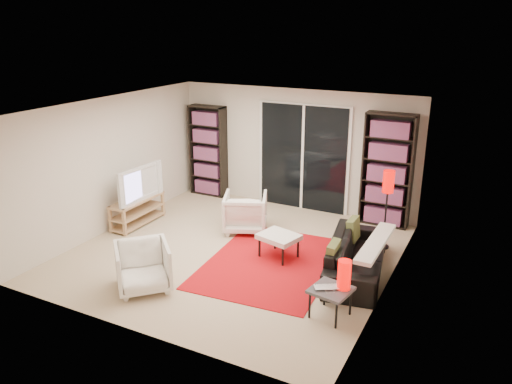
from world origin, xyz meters
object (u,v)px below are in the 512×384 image
at_px(bookshelf_left, 208,151).
at_px(ottoman, 279,238).
at_px(armchair_back, 245,212).
at_px(side_table, 331,292).
at_px(bookshelf_right, 387,171).
at_px(floor_lamp, 388,190).
at_px(armchair_front, 143,267).
at_px(sofa, 357,256).
at_px(tv_stand, 138,211).

distance_m(bookshelf_left, ottoman, 3.51).
xyz_separation_m(armchair_back, side_table, (2.31, -1.99, 0.00)).
bearing_deg(bookshelf_right, floor_lamp, -76.43).
height_order(armchair_back, armchair_front, armchair_back).
distance_m(bookshelf_right, armchair_back, 2.70).
bearing_deg(armchair_back, bookshelf_left, -63.81).
height_order(bookshelf_left, floor_lamp, bookshelf_left).
bearing_deg(armchair_back, ottoman, 120.45).
height_order(bookshelf_right, sofa, bookshelf_right).
distance_m(bookshelf_right, sofa, 2.27).
distance_m(bookshelf_right, floor_lamp, 1.06).
height_order(tv_stand, side_table, tv_stand).
bearing_deg(armchair_front, sofa, -9.97).
bearing_deg(armchair_back, bookshelf_right, -169.74).
relative_size(ottoman, floor_lamp, 0.52).
relative_size(ottoman, side_table, 1.27).
bearing_deg(bookshelf_left, floor_lamp, -14.10).
bearing_deg(side_table, sofa, 91.51).
height_order(sofa, floor_lamp, floor_lamp).
bearing_deg(armchair_front, ottoman, 8.45).
bearing_deg(armchair_front, bookshelf_right, 12.70).
bearing_deg(bookshelf_left, sofa, -28.34).
distance_m(bookshelf_left, armchair_back, 2.30).
xyz_separation_m(sofa, armchair_back, (-2.27, 0.69, 0.06)).
distance_m(side_table, floor_lamp, 2.49).
xyz_separation_m(bookshelf_left, tv_stand, (-0.26, -2.09, -0.71)).
bearing_deg(ottoman, armchair_back, 143.69).
xyz_separation_m(tv_stand, armchair_back, (1.94, 0.65, 0.09)).
bearing_deg(sofa, side_table, 171.90).
distance_m(bookshelf_left, floor_lamp, 4.23).
relative_size(tv_stand, sofa, 0.61).
distance_m(bookshelf_right, armchair_front, 4.71).
distance_m(tv_stand, armchair_back, 2.05).
xyz_separation_m(sofa, side_table, (0.03, -1.29, 0.07)).
height_order(bookshelf_left, armchair_back, bookshelf_left).
xyz_separation_m(bookshelf_left, bookshelf_right, (3.85, -0.00, 0.07)).
bearing_deg(armchair_front, tv_stand, 86.18).
xyz_separation_m(bookshelf_right, tv_stand, (-4.11, -2.09, -0.79)).
height_order(bookshelf_right, ottoman, bookshelf_right).
relative_size(bookshelf_left, armchair_front, 2.61).
bearing_deg(side_table, floor_lamp, 87.26).
bearing_deg(armchair_front, bookshelf_left, 63.98).
xyz_separation_m(bookshelf_left, floor_lamp, (4.10, -1.03, 0.05)).
bearing_deg(tv_stand, side_table, -17.46).
xyz_separation_m(armchair_front, side_table, (2.60, 0.53, 0.02)).
bearing_deg(bookshelf_left, armchair_front, -70.67).
bearing_deg(side_table, armchair_back, 139.22).
xyz_separation_m(ottoman, side_table, (1.30, -1.25, 0.01)).
relative_size(bookshelf_right, tv_stand, 1.77).
height_order(sofa, side_table, sofa).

